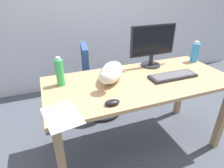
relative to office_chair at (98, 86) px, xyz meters
The scene contains 11 objects.
ground_plane 0.81m from the office_chair, 74.44° to the right, with size 8.00×8.00×0.00m, color #474C56.
back_wall 1.28m from the office_chair, 77.77° to the left, with size 6.00×0.04×2.60m, color silver.
desk 0.76m from the office_chair, 74.44° to the right, with size 1.65×0.74×0.76m.
office_chair is the anchor object (origin of this frame).
monitor 0.86m from the office_chair, 43.28° to the right, with size 0.48×0.20×0.41m.
keyboard 0.97m from the office_chair, 56.41° to the right, with size 0.44×0.15×0.03m.
cat 0.76m from the office_chair, 94.71° to the right, with size 0.37×0.52×0.20m.
computer_mouse 1.05m from the office_chair, 100.32° to the right, with size 0.11×0.06×0.04m, color black.
paper_sheet 1.16m from the office_chair, 118.35° to the right, with size 0.21×0.30×0.00m, color white.
water_bottle 1.17m from the office_chair, 27.07° to the right, with size 0.08×0.08×0.22m.
spray_bottle 0.86m from the office_chair, 131.15° to the right, with size 0.07×0.07×0.24m.
Camera 1 is at (-0.76, -1.31, 1.50)m, focal length 30.42 mm.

